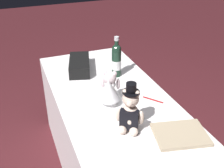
{
  "coord_description": "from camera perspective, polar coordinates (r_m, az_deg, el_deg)",
  "views": [
    {
      "loc": [
        -1.53,
        0.6,
        1.8
      ],
      "look_at": [
        0.0,
        0.0,
        0.86
      ],
      "focal_mm": 43.98,
      "sensor_mm": 36.0,
      "label": 1
    }
  ],
  "objects": [
    {
      "name": "gift_case_black",
      "position": [
        2.29,
        -6.76,
        3.95
      ],
      "size": [
        0.37,
        0.25,
        0.1
      ],
      "color": "black",
      "rests_on": "reception_table"
    },
    {
      "name": "teddy_bear_bride",
      "position": [
        1.83,
        -0.51,
        -1.19
      ],
      "size": [
        0.24,
        0.22,
        0.23
      ],
      "color": "white",
      "rests_on": "reception_table"
    },
    {
      "name": "guestbook",
      "position": [
        1.64,
        14.01,
        -10.12
      ],
      "size": [
        0.29,
        0.34,
        0.02
      ],
      "primitive_type": "cube",
      "rotation": [
        0.0,
        0.0,
        -0.23
      ],
      "color": "tan",
      "rests_on": "reception_table"
    },
    {
      "name": "champagne_bottle",
      "position": [
        2.16,
        0.92,
        5.06
      ],
      "size": [
        0.08,
        0.08,
        0.33
      ],
      "color": "#1A3325",
      "rests_on": "reception_table"
    },
    {
      "name": "reception_table",
      "position": [
        2.17,
        0.0,
        -11.04
      ],
      "size": [
        1.68,
        0.77,
        0.76
      ],
      "primitive_type": "cube",
      "color": "white",
      "rests_on": "ground_plane"
    },
    {
      "name": "teddy_bear_groom",
      "position": [
        1.59,
        3.74,
        -5.94
      ],
      "size": [
        0.16,
        0.16,
        0.3
      ],
      "color": "beige",
      "rests_on": "reception_table"
    },
    {
      "name": "signing_pen",
      "position": [
        1.92,
        8.37,
        -3.21
      ],
      "size": [
        0.13,
        0.1,
        0.01
      ],
      "color": "maroon",
      "rests_on": "reception_table"
    }
  ]
}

